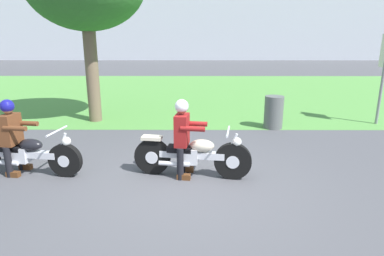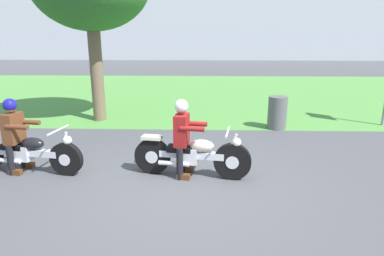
{
  "view_description": "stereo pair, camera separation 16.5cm",
  "coord_description": "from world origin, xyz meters",
  "px_view_note": "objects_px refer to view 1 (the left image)",
  "views": [
    {
      "loc": [
        0.22,
        -5.27,
        2.5
      ],
      "look_at": [
        0.19,
        0.62,
        0.85
      ],
      "focal_mm": 31.57,
      "sensor_mm": 36.0,
      "label": 1
    },
    {
      "loc": [
        0.39,
        -5.27,
        2.5
      ],
      "look_at": [
        0.19,
        0.62,
        0.85
      ],
      "focal_mm": 31.57,
      "sensor_mm": 36.0,
      "label": 2
    }
  ],
  "objects_px": {
    "motorcycle_lead": "(192,155)",
    "trash_can": "(274,112)",
    "rider_follow": "(12,131)",
    "rider_lead": "(183,132)",
    "motorcycle_follow": "(23,154)"
  },
  "relations": [
    {
      "from": "motorcycle_lead",
      "to": "motorcycle_follow",
      "type": "xyz_separation_m",
      "value": [
        -3.09,
        0.1,
        -0.02
      ]
    },
    {
      "from": "motorcycle_lead",
      "to": "rider_follow",
      "type": "xyz_separation_m",
      "value": [
        -3.26,
        0.13,
        0.41
      ]
    },
    {
      "from": "rider_follow",
      "to": "trash_can",
      "type": "height_order",
      "value": "rider_follow"
    },
    {
      "from": "rider_lead",
      "to": "motorcycle_follow",
      "type": "height_order",
      "value": "rider_lead"
    },
    {
      "from": "motorcycle_lead",
      "to": "rider_lead",
      "type": "xyz_separation_m",
      "value": [
        -0.17,
        0.03,
        0.42
      ]
    },
    {
      "from": "trash_can",
      "to": "motorcycle_lead",
      "type": "bearing_deg",
      "value": -124.0
    },
    {
      "from": "motorcycle_lead",
      "to": "trash_can",
      "type": "relative_size",
      "value": 2.39
    },
    {
      "from": "rider_lead",
      "to": "rider_follow",
      "type": "height_order",
      "value": "rider_lead"
    },
    {
      "from": "motorcycle_lead",
      "to": "rider_follow",
      "type": "height_order",
      "value": "rider_follow"
    },
    {
      "from": "motorcycle_lead",
      "to": "motorcycle_follow",
      "type": "distance_m",
      "value": 3.09
    },
    {
      "from": "rider_lead",
      "to": "trash_can",
      "type": "bearing_deg",
      "value": 62.57
    },
    {
      "from": "motorcycle_follow",
      "to": "trash_can",
      "type": "xyz_separation_m",
      "value": [
        5.29,
        3.16,
        0.06
      ]
    },
    {
      "from": "rider_lead",
      "to": "motorcycle_follow",
      "type": "relative_size",
      "value": 0.63
    },
    {
      "from": "motorcycle_lead",
      "to": "trash_can",
      "type": "height_order",
      "value": "motorcycle_lead"
    },
    {
      "from": "rider_follow",
      "to": "rider_lead",
      "type": "bearing_deg",
      "value": 6.89
    }
  ]
}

